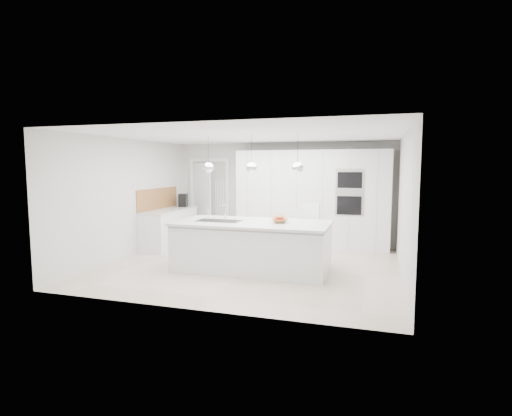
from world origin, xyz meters
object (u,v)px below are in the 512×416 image
(island_base, at_px, (252,247))
(bar_stool_right, at_px, (310,234))
(bar_stool_left, at_px, (296,236))
(espresso_machine, at_px, (183,200))
(fruit_bowl, at_px, (280,221))

(island_base, xyz_separation_m, bar_stool_right, (0.95, 0.84, 0.16))
(bar_stool_left, distance_m, bar_stool_right, 0.32)
(espresso_machine, xyz_separation_m, bar_stool_left, (3.17, -1.27, -0.55))
(island_base, distance_m, bar_stool_left, 1.13)
(bar_stool_left, bearing_deg, bar_stool_right, -8.68)
(island_base, xyz_separation_m, fruit_bowl, (0.51, 0.09, 0.51))
(bar_stool_left, bearing_deg, espresso_machine, 165.38)
(bar_stool_left, bearing_deg, island_base, -117.80)
(bar_stool_left, height_order, bar_stool_right, bar_stool_right)
(espresso_machine, height_order, bar_stool_right, espresso_machine)
(island_base, xyz_separation_m, espresso_machine, (-2.53, 2.19, 0.63))
(island_base, distance_m, fruit_bowl, 0.73)
(fruit_bowl, xyz_separation_m, espresso_machine, (-3.04, 2.11, 0.13))
(fruit_bowl, distance_m, bar_stool_left, 0.94)
(espresso_machine, distance_m, bar_stool_left, 3.46)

